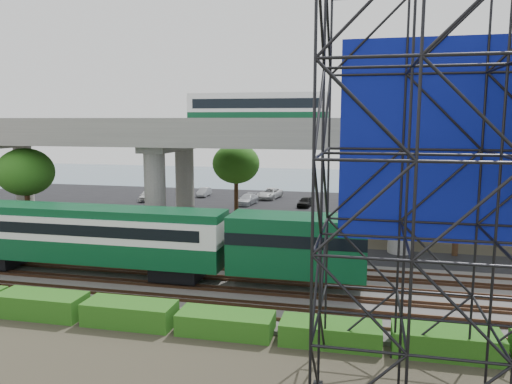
# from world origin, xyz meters

# --- Properties ---
(ground) EXTENTS (140.00, 140.00, 0.00)m
(ground) POSITION_xyz_m (0.00, 0.00, 0.00)
(ground) COLOR #474233
(ground) RESTS_ON ground
(ballast_bed) EXTENTS (90.00, 12.00, 0.20)m
(ballast_bed) POSITION_xyz_m (0.00, 2.00, 0.10)
(ballast_bed) COLOR slate
(ballast_bed) RESTS_ON ground
(service_road) EXTENTS (90.00, 5.00, 0.08)m
(service_road) POSITION_xyz_m (0.00, 10.50, 0.04)
(service_road) COLOR black
(service_road) RESTS_ON ground
(parking_lot) EXTENTS (90.00, 18.00, 0.08)m
(parking_lot) POSITION_xyz_m (0.00, 34.00, 0.04)
(parking_lot) COLOR black
(parking_lot) RESTS_ON ground
(harbor_water) EXTENTS (140.00, 40.00, 0.03)m
(harbor_water) POSITION_xyz_m (0.00, 56.00, 0.01)
(harbor_water) COLOR slate
(harbor_water) RESTS_ON ground
(rail_tracks) EXTENTS (90.00, 9.52, 0.16)m
(rail_tracks) POSITION_xyz_m (0.00, 2.00, 0.28)
(rail_tracks) COLOR #472D1E
(rail_tracks) RESTS_ON ballast_bed
(commuter_train) EXTENTS (29.30, 3.06, 4.30)m
(commuter_train) POSITION_xyz_m (-8.32, 2.00, 2.88)
(commuter_train) COLOR black
(commuter_train) RESTS_ON rail_tracks
(overpass) EXTENTS (80.00, 12.00, 12.40)m
(overpass) POSITION_xyz_m (-0.14, 16.00, 8.21)
(overpass) COLOR #9E9B93
(overpass) RESTS_ON ground
(scaffold_tower) EXTENTS (9.36, 6.36, 15.00)m
(scaffold_tower) POSITION_xyz_m (10.31, -7.98, 7.47)
(scaffold_tower) COLOR black
(scaffold_tower) RESTS_ON ground
(hedge_strip) EXTENTS (34.60, 1.80, 1.20)m
(hedge_strip) POSITION_xyz_m (1.01, -4.30, 0.56)
(hedge_strip) COLOR #205613
(hedge_strip) RESTS_ON ground
(trees) EXTENTS (40.94, 16.94, 7.69)m
(trees) POSITION_xyz_m (-4.67, 16.17, 5.57)
(trees) COLOR #382314
(trees) RESTS_ON ground
(suv) EXTENTS (5.31, 2.66, 1.44)m
(suv) POSITION_xyz_m (-7.63, 10.11, 0.80)
(suv) COLOR black
(suv) RESTS_ON service_road
(parked_cars) EXTENTS (39.20, 9.81, 1.31)m
(parked_cars) POSITION_xyz_m (-0.24, 33.57, 0.69)
(parked_cars) COLOR silver
(parked_cars) RESTS_ON parking_lot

